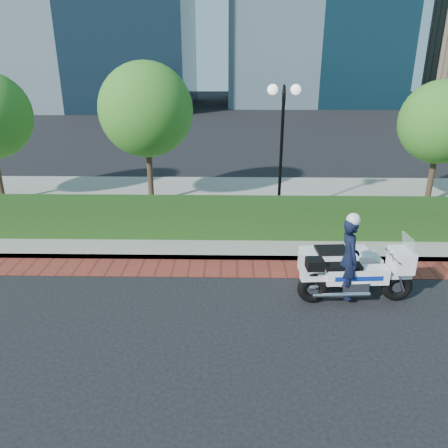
{
  "coord_description": "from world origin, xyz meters",
  "views": [
    {
      "loc": [
        -0.56,
        -8.64,
        5.19
      ],
      "look_at": [
        -0.77,
        2.13,
        1.0
      ],
      "focal_mm": 35.0,
      "sensor_mm": 36.0,
      "label": 1
    }
  ],
  "objects_px": {
    "tree_c": "(441,122)",
    "police_motorcycle": "(347,265)",
    "lamppost": "(282,131)",
    "tree_b": "(146,110)"
  },
  "relations": [
    {
      "from": "tree_c",
      "to": "lamppost",
      "type": "bearing_deg",
      "value": -166.7
    },
    {
      "from": "lamppost",
      "to": "tree_b",
      "type": "height_order",
      "value": "tree_b"
    },
    {
      "from": "tree_c",
      "to": "police_motorcycle",
      "type": "height_order",
      "value": "tree_c"
    },
    {
      "from": "tree_c",
      "to": "police_motorcycle",
      "type": "xyz_separation_m",
      "value": [
        -4.44,
        -6.18,
        -2.33
      ]
    },
    {
      "from": "lamppost",
      "to": "tree_c",
      "type": "bearing_deg",
      "value": 13.3
    },
    {
      "from": "police_motorcycle",
      "to": "tree_c",
      "type": "bearing_deg",
      "value": 50.57
    },
    {
      "from": "police_motorcycle",
      "to": "lamppost",
      "type": "bearing_deg",
      "value": 98.56
    },
    {
      "from": "lamppost",
      "to": "tree_c",
      "type": "xyz_separation_m",
      "value": [
        5.5,
        1.3,
        0.09
      ]
    },
    {
      "from": "lamppost",
      "to": "police_motorcycle",
      "type": "relative_size",
      "value": 1.61
    },
    {
      "from": "tree_b",
      "to": "police_motorcycle",
      "type": "bearing_deg",
      "value": -47.99
    }
  ]
}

